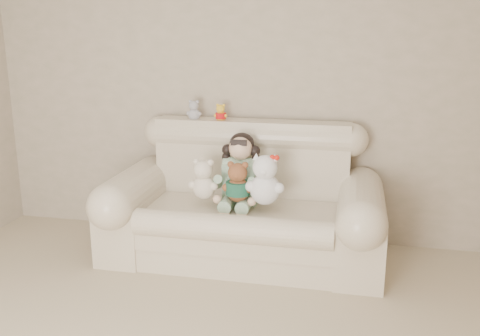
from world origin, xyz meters
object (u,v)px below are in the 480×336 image
sofa (243,195)px  white_cat (265,174)px  seated_child (241,168)px  brown_teddy (238,178)px  cream_teddy (204,175)px

sofa → white_cat: bearing=-34.5°
seated_child → white_cat: bearing=-40.2°
sofa → seated_child: (-0.03, 0.08, 0.18)m
brown_teddy → white_cat: size_ratio=0.80×
sofa → seated_child: 0.20m
brown_teddy → white_cat: 0.21m
sofa → white_cat: (0.19, -0.13, 0.21)m
brown_teddy → white_cat: white_cat is taller
seated_child → brown_teddy: 0.20m
sofa → brown_teddy: 0.20m
white_cat → cream_teddy: size_ratio=1.24×
sofa → white_cat: sofa is taller
white_cat → sofa: bearing=134.4°
sofa → cream_teddy: 0.34m
seated_child → white_cat: size_ratio=1.26×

